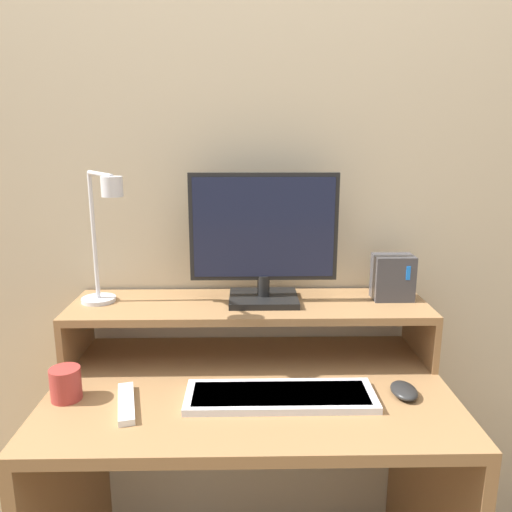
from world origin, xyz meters
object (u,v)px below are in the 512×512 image
object	(u,v)px
remote_control	(126,403)
mug	(66,384)
desk_lamp	(103,236)
router_dock	(393,277)
monitor	(264,238)
mouse	(404,391)
keyboard	(280,396)

from	to	relation	value
remote_control	mug	bearing A→B (deg)	166.33
desk_lamp	router_dock	xyz separation A→B (m)	(0.82, 0.08, -0.14)
monitor	router_dock	distance (m)	0.40
mug	monitor	bearing A→B (deg)	27.58
desk_lamp	router_dock	size ratio (longest dim) A/B	2.85
monitor	mug	world-z (taller)	monitor
router_dock	mug	distance (m)	0.94
remote_control	desk_lamp	bearing A→B (deg)	112.02
desk_lamp	mug	distance (m)	0.39
desk_lamp	remote_control	distance (m)	0.45
remote_control	monitor	bearing A→B (deg)	41.06
router_dock	mouse	distance (m)	0.35
monitor	router_dock	world-z (taller)	monitor
monitor	mug	xyz separation A→B (m)	(-0.50, -0.26, -0.32)
keyboard	mug	world-z (taller)	mug
router_dock	remote_control	xyz separation A→B (m)	(-0.73, -0.31, -0.22)
mouse	keyboard	bearing A→B (deg)	-177.36
desk_lamp	mug	world-z (taller)	desk_lamp
mouse	mug	xyz separation A→B (m)	(-0.85, -0.00, 0.03)
mouse	mug	world-z (taller)	mug
desk_lamp	mug	size ratio (longest dim) A/B	4.66
monitor	mug	bearing A→B (deg)	-152.42
keyboard	mug	distance (m)	0.53
remote_control	mouse	bearing A→B (deg)	3.21
keyboard	remote_control	xyz separation A→B (m)	(-0.38, -0.02, -0.00)
monitor	mouse	size ratio (longest dim) A/B	4.36
keyboard	router_dock	bearing A→B (deg)	39.59
monitor	mug	size ratio (longest dim) A/B	5.16
mouse	mug	bearing A→B (deg)	-179.95
monitor	desk_lamp	size ratio (longest dim) A/B	1.11
keyboard	mug	xyz separation A→B (m)	(-0.53, 0.01, 0.03)
desk_lamp	keyboard	distance (m)	0.63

